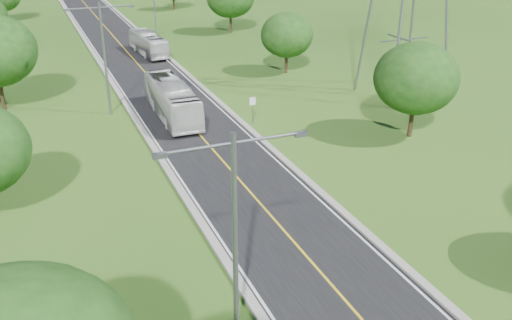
{
  "coord_description": "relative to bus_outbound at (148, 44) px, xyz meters",
  "views": [
    {
      "loc": [
        -12.43,
        -5.84,
        17.32
      ],
      "look_at": [
        -0.17,
        24.09,
        3.0
      ],
      "focal_mm": 40.0,
      "sensor_mm": 36.0,
      "label": 1
    }
  ],
  "objects": [
    {
      "name": "ground",
      "position": [
        -2.36,
        -6.56,
        -1.46
      ],
      "size": [
        260.0,
        260.0,
        0.0
      ],
      "primitive_type": "plane",
      "color": "#224814",
      "rests_on": "ground"
    },
    {
      "name": "road",
      "position": [
        -2.36,
        -0.56,
        -1.43
      ],
      "size": [
        8.0,
        150.0,
        0.06
      ],
      "primitive_type": "cube",
      "color": "black",
      "rests_on": "ground"
    },
    {
      "name": "curb_left",
      "position": [
        -6.61,
        -0.56,
        -1.35
      ],
      "size": [
        0.5,
        150.0,
        0.22
      ],
      "primitive_type": "cube",
      "color": "gray",
      "rests_on": "ground"
    },
    {
      "name": "curb_right",
      "position": [
        1.89,
        -0.56,
        -1.35
      ],
      "size": [
        0.5,
        150.0,
        0.22
      ],
      "primitive_type": "cube",
      "color": "gray",
      "rests_on": "ground"
    },
    {
      "name": "speed_limit_sign",
      "position": [
        2.84,
        -28.57,
        0.14
      ],
      "size": [
        0.55,
        0.09,
        2.4
      ],
      "color": "slate",
      "rests_on": "ground"
    },
    {
      "name": "streetlight_near_left",
      "position": [
        -8.36,
        -54.56,
        4.49
      ],
      "size": [
        5.9,
        0.25,
        10.0
      ],
      "color": "slate",
      "rests_on": "ground"
    },
    {
      "name": "streetlight_mid_left",
      "position": [
        -8.36,
        -21.56,
        4.49
      ],
      "size": [
        5.9,
        0.25,
        10.0
      ],
      "color": "slate",
      "rests_on": "ground"
    },
    {
      "name": "tree_rb",
      "position": [
        13.64,
        -36.56,
        3.5
      ],
      "size": [
        6.72,
        6.72,
        7.82
      ],
      "color": "black",
      "rests_on": "ground"
    },
    {
      "name": "tree_rc",
      "position": [
        12.64,
        -14.56,
        2.88
      ],
      "size": [
        5.88,
        5.88,
        6.84
      ],
      "color": "black",
      "rests_on": "ground"
    },
    {
      "name": "bus_outbound",
      "position": [
        0.0,
        0.0,
        0.0
      ],
      "size": [
        3.14,
        10.18,
        2.79
      ],
      "primitive_type": "imported",
      "rotation": [
        0.0,
        0.0,
        3.22
      ],
      "color": "silver",
      "rests_on": "road"
    },
    {
      "name": "bus_inbound",
      "position": [
        -3.27,
        -24.5,
        0.22
      ],
      "size": [
        2.98,
        11.67,
        3.23
      ],
      "primitive_type": "imported",
      "rotation": [
        0.0,
        0.0,
        -0.02
      ],
      "color": "silver",
      "rests_on": "road"
    }
  ]
}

